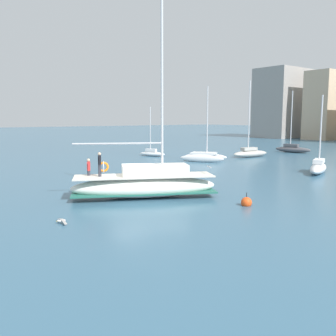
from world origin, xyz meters
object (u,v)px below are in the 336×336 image
at_px(moored_ketch_distant, 204,156).
at_px(seagull, 62,221).
at_px(moored_sloop_near, 152,153).
at_px(moored_cutter_right, 293,148).
at_px(main_sailboat, 145,184).
at_px(moored_cutter_left, 318,167).
at_px(moored_catamaran, 250,152).
at_px(mooring_buoy, 246,202).

distance_m(moored_ketch_distant, seagull, 28.56).
relative_size(moored_ketch_distant, seagull, 7.51).
height_order(moored_sloop_near, moored_cutter_right, moored_cutter_right).
bearing_deg(main_sailboat, moored_sloop_near, 143.12).
bearing_deg(main_sailboat, seagull, -70.22).
distance_m(main_sailboat, moored_sloop_near, 26.67).
xyz_separation_m(moored_cutter_left, seagull, (1.13, -26.06, -0.44)).
distance_m(moored_sloop_near, moored_cutter_left, 22.89).
bearing_deg(moored_catamaran, moored_ketch_distant, -93.52).
bearing_deg(moored_cutter_left, mooring_buoy, -74.49).
xyz_separation_m(seagull, mooring_buoy, (3.27, 10.22, 0.05)).
bearing_deg(main_sailboat, moored_cutter_right, 109.02).
bearing_deg(seagull, mooring_buoy, 72.28).
bearing_deg(seagull, moored_catamaran, 114.14).
relative_size(moored_catamaran, mooring_buoy, 10.83).
xyz_separation_m(moored_cutter_left, moored_cutter_right, (-13.78, 16.89, 0.03)).
bearing_deg(moored_cutter_left, moored_ketch_distant, -172.69).
distance_m(moored_cutter_left, moored_ketch_distant, 14.04).
bearing_deg(moored_cutter_right, moored_ketch_distant, -90.44).
relative_size(moored_cutter_left, moored_cutter_right, 0.79).
distance_m(moored_cutter_right, seagull, 45.46).
distance_m(moored_sloop_near, moored_ketch_distant, 8.86).
xyz_separation_m(moored_sloop_near, seagull, (23.78, -22.83, -0.33)).
bearing_deg(main_sailboat, moored_cutter_left, 86.06).
height_order(moored_cutter_left, seagull, moored_cutter_left).
height_order(seagull, mooring_buoy, mooring_buoy).
distance_m(moored_cutter_left, mooring_buoy, 16.44).
bearing_deg(moored_sloop_near, mooring_buoy, -24.99).
height_order(moored_ketch_distant, mooring_buoy, moored_ketch_distant).
relative_size(moored_catamaran, moored_cutter_left, 1.36).
xyz_separation_m(moored_ketch_distant, seagull, (15.05, -24.27, -0.50)).
xyz_separation_m(main_sailboat, moored_catamaran, (-12.09, 25.64, -0.27)).
relative_size(main_sailboat, moored_ketch_distant, 1.41).
relative_size(moored_catamaran, seagull, 8.43).
distance_m(moored_sloop_near, seagull, 32.97).
bearing_deg(moored_catamaran, moored_cutter_left, -25.52).
distance_m(moored_catamaran, seagull, 35.57).
relative_size(moored_cutter_left, mooring_buoy, 7.94).
xyz_separation_m(main_sailboat, mooring_buoy, (5.72, 3.40, -0.71)).
bearing_deg(moored_cutter_right, moored_cutter_left, -50.78).
bearing_deg(moored_cutter_left, main_sailboat, -93.94).
xyz_separation_m(moored_catamaran, moored_cutter_left, (13.42, -6.41, -0.05)).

